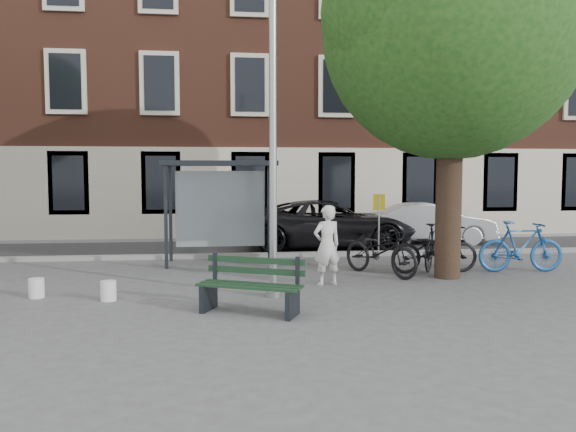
# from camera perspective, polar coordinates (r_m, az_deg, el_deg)

# --- Properties ---
(ground) EXTENTS (90.00, 90.00, 0.00)m
(ground) POSITION_cam_1_polar(r_m,az_deg,el_deg) (10.61, -1.50, -8.20)
(ground) COLOR #4C4C4F
(ground) RESTS_ON ground
(road) EXTENTS (40.00, 4.00, 0.01)m
(road) POSITION_cam_1_polar(r_m,az_deg,el_deg) (17.49, -3.51, -3.24)
(road) COLOR #28282B
(road) RESTS_ON ground
(curb_near) EXTENTS (40.00, 0.25, 0.12)m
(curb_near) POSITION_cam_1_polar(r_m,az_deg,el_deg) (15.50, -3.12, -4.00)
(curb_near) COLOR gray
(curb_near) RESTS_ON ground
(curb_far) EXTENTS (40.00, 0.25, 0.12)m
(curb_far) POSITION_cam_1_polar(r_m,az_deg,el_deg) (19.47, -3.82, -2.31)
(curb_far) COLOR gray
(curb_far) RESTS_ON ground
(building_row) EXTENTS (30.00, 8.00, 14.00)m
(building_row) POSITION_cam_1_polar(r_m,az_deg,el_deg) (23.80, -4.38, 15.68)
(building_row) COLOR brown
(building_row) RESTS_ON ground
(lamppost) EXTENTS (0.28, 0.35, 6.11)m
(lamppost) POSITION_cam_1_polar(r_m,az_deg,el_deg) (10.37, -1.53, 7.00)
(lamppost) COLOR #9EA0A3
(lamppost) RESTS_ON ground
(tree_right) EXTENTS (5.76, 5.60, 8.20)m
(tree_right) POSITION_cam_1_polar(r_m,az_deg,el_deg) (13.12, 16.63, 18.78)
(tree_right) COLOR black
(tree_right) RESTS_ON ground
(bus_shelter) EXTENTS (2.85, 1.45, 2.62)m
(bus_shelter) POSITION_cam_1_polar(r_m,az_deg,el_deg) (14.43, -5.36, 2.78)
(bus_shelter) COLOR #1E2328
(bus_shelter) RESTS_ON ground
(painter) EXTENTS (0.69, 0.56, 1.66)m
(painter) POSITION_cam_1_polar(r_m,az_deg,el_deg) (11.60, 3.98, -2.97)
(painter) COLOR silver
(painter) RESTS_ON ground
(bench) EXTENTS (1.81, 1.22, 0.89)m
(bench) POSITION_cam_1_polar(r_m,az_deg,el_deg) (9.35, -3.80, -7.33)
(bench) COLOR #1E2328
(bench) RESTS_ON ground
(bike_a) EXTENTS (2.12, 0.81, 1.10)m
(bike_a) POSITION_cam_1_polar(r_m,az_deg,el_deg) (13.48, 14.64, -3.28)
(bike_a) COLOR black
(bike_a) RESTS_ON ground
(bike_b) EXTENTS (2.03, 0.72, 1.20)m
(bike_b) POSITION_cam_1_polar(r_m,az_deg,el_deg) (14.21, 22.58, -2.89)
(bike_b) COLOR #1B5196
(bike_b) RESTS_ON ground
(bike_c) EXTENTS (1.75, 2.17, 1.10)m
(bike_c) POSITION_cam_1_polar(r_m,az_deg,el_deg) (12.88, 9.39, -3.54)
(bike_c) COLOR black
(bike_c) RESTS_ON ground
(bike_d) EXTENTS (1.46, 1.88, 1.14)m
(bike_d) POSITION_cam_1_polar(r_m,az_deg,el_deg) (13.96, 14.60, -2.95)
(bike_d) COLOR black
(bike_d) RESTS_ON ground
(car_dark) EXTENTS (5.36, 2.49, 1.49)m
(car_dark) POSITION_cam_1_polar(r_m,az_deg,el_deg) (17.47, 4.12, -0.81)
(car_dark) COLOR black
(car_dark) RESTS_ON ground
(car_silver) EXTENTS (4.19, 1.85, 1.34)m
(car_silver) POSITION_cam_1_polar(r_m,az_deg,el_deg) (19.12, 14.34, -0.72)
(car_silver) COLOR #ADB0B5
(car_silver) RESTS_ON ground
(bucket_a) EXTENTS (0.31, 0.31, 0.36)m
(bucket_a) POSITION_cam_1_polar(r_m,az_deg,el_deg) (10.76, -17.78, -7.25)
(bucket_a) COLOR white
(bucket_a) RESTS_ON ground
(bucket_c) EXTENTS (0.34, 0.34, 0.36)m
(bucket_c) POSITION_cam_1_polar(r_m,az_deg,el_deg) (11.48, -24.19, -6.70)
(bucket_c) COLOR white
(bucket_c) RESTS_ON ground
(notice_sign) EXTENTS (0.29, 0.15, 1.78)m
(notice_sign) POSITION_cam_1_polar(r_m,az_deg,el_deg) (14.39, 9.23, 0.15)
(notice_sign) COLOR #9EA0A3
(notice_sign) RESTS_ON ground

